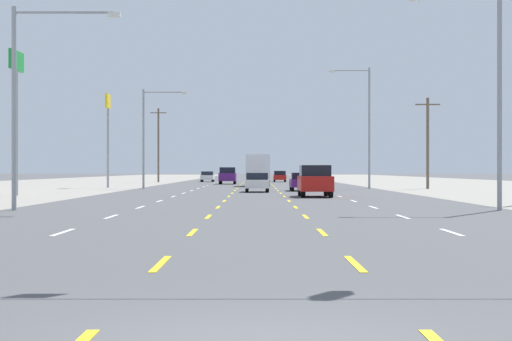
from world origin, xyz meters
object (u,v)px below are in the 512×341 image
Objects in this scene: suv_inner_right_nearest at (316,180)px; box_truck_center_turn_midfar at (259,168)px; sedan_center_turn_near at (259,182)px; sedan_far_left_distant_a at (209,176)px; pole_sign_left_row_2 at (109,119)px; streetlight_left_row_1 at (150,131)px; pole_sign_left_row_1 at (18,84)px; streetlight_left_row_0 at (28,89)px; sedan_inner_right_mid at (303,181)px; hatchback_inner_right_farthest at (281,176)px; streetlight_right_row_0 at (491,82)px; suv_inner_left_farther at (229,175)px; suv_far_right_far at (321,176)px; streetlight_right_row_1 at (367,120)px.

box_truck_center_turn_midfar is at bearing 96.00° from suv_inner_right_nearest.
box_truck_center_turn_midfar is (-3.51, 33.38, 0.81)m from suv_inner_right_nearest.
sedan_center_turn_near is at bearing 107.79° from suv_inner_right_nearest.
pole_sign_left_row_2 reaches higher than sedan_far_left_distant_a.
pole_sign_left_row_2 is 6.14m from streetlight_left_row_1.
sedan_far_left_distant_a is 0.48× the size of pole_sign_left_row_1.
box_truck_center_turn_midfar is 16.38m from pole_sign_left_row_2.
sedan_center_turn_near is 30.50m from streetlight_left_row_0.
sedan_inner_right_mid is 34.83m from streetlight_left_row_0.
streetlight_left_row_1 is at bearing -107.61° from hatchback_inner_right_farthest.
pole_sign_left_row_2 is 0.96× the size of streetlight_right_row_0.
sedan_inner_right_mid is at bearing -31.14° from streetlight_left_row_1.
suv_inner_left_farther is 18.74m from sedan_far_left_distant_a.
suv_far_right_far is 0.57× the size of streetlight_left_row_0.
suv_inner_left_farther is 0.55× the size of pole_sign_left_row_2.
suv_inner_right_nearest is 1.00× the size of suv_far_right_far.
sedan_center_turn_near is 30.55m from streetlight_right_row_0.
box_truck_center_turn_midfar is 0.81× the size of streetlight_left_row_1.
suv_far_right_far and suv_inner_left_farther have the same top height.
pole_sign_left_row_2 reaches higher than sedan_center_turn_near.
suv_far_right_far is 26.44m from sedan_far_left_distant_a.
streetlight_right_row_0 reaches higher than suv_inner_right_nearest.
streetlight_right_row_1 reaches higher than box_truck_center_turn_midfar.
suv_inner_right_nearest is 42.35m from suv_far_right_far.
sedan_center_turn_near is at bearing -82.64° from sedan_far_left_distant_a.
sedan_far_left_distant_a is at bearing 97.36° from sedan_center_turn_near.
sedan_far_left_distant_a is (-3.47, 18.41, -0.27)m from suv_inner_left_farther.
streetlight_left_row_1 reaches higher than suv_far_right_far.
pole_sign_left_row_2 is at bearing 86.18° from pole_sign_left_row_1.
pole_sign_left_row_1 is at bearing -141.48° from streetlight_right_row_1.
suv_far_right_far is (7.07, 30.97, 0.27)m from sedan_center_turn_near.
streetlight_left_row_1 is (6.00, 20.32, -2.10)m from pole_sign_left_row_1.
streetlight_left_row_1 is at bearing 130.62° from sedan_center_turn_near.
streetlight_right_row_0 is at bearing -78.56° from sedan_far_left_distant_a.
pole_sign_left_row_1 reaches higher than streetlight_right_row_0.
streetlight_left_row_1 reaches higher than streetlight_left_row_0.
hatchback_inner_right_farthest reaches higher than sedan_far_left_distant_a.
streetlight_left_row_1 is (4.37, -4.12, -1.29)m from pole_sign_left_row_2.
pole_sign_left_row_1 is (-8.86, -62.35, 6.56)m from sedan_far_left_distant_a.
streetlight_left_row_0 is 0.93× the size of streetlight_right_row_0.
suv_far_right_far reaches higher than hatchback_inner_right_farthest.
streetlight_left_row_1 reaches higher than sedan_center_turn_near.
sedan_far_left_distant_a is at bearing 86.10° from streetlight_left_row_1.
suv_inner_left_farther is at bearing 61.23° from pole_sign_left_row_2.
streetlight_right_row_0 reaches higher than sedan_far_left_distant_a.
sedan_center_turn_near is 4.87m from sedan_inner_right_mid.
pole_sign_left_row_2 reaches higher than box_truck_center_turn_midfar.
sedan_inner_right_mid is 0.50× the size of streetlight_left_row_1.
pole_sign_left_row_1 is 1.03× the size of streetlight_right_row_0.
sedan_center_turn_near is 22.17m from box_truck_center_turn_midfar.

